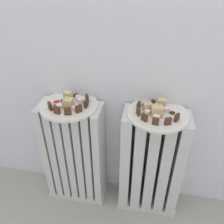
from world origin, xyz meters
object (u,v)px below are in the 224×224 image
radiator_left (75,155)px  fork (70,105)px  plate_right (158,114)px  jam_bowl_left (57,104)px  jam_bowl_right (155,108)px  plate_left (69,105)px  radiator_right (151,165)px

radiator_left → fork: 0.33m
plate_right → jam_bowl_left: (-0.46, -0.03, 0.02)m
jam_bowl_left → plate_right: bearing=3.3°
jam_bowl_right → fork: jam_bowl_right is taller
radiator_left → plate_right: plate_right is taller
plate_right → jam_bowl_left: 0.46m
jam_bowl_right → fork: 0.39m
plate_left → radiator_left: bearing=0.0°
radiator_right → plate_left: bearing=180.0°
radiator_left → radiator_right: size_ratio=1.00×
plate_left → jam_bowl_right: (0.40, 0.02, 0.02)m
plate_left → jam_bowl_right: bearing=2.7°
plate_left → fork: size_ratio=2.98×
plate_right → fork: fork is taller
radiator_right → jam_bowl_left: 0.57m
jam_bowl_right → plate_right: bearing=-56.0°
plate_left → fork: fork is taller
radiator_right → jam_bowl_right: 0.34m
plate_right → fork: bearing=-178.7°
radiator_left → plate_left: (-0.00, 0.00, 0.32)m
radiator_right → fork: fork is taller
jam_bowl_left → radiator_right: bearing=3.3°
radiator_left → fork: size_ratio=6.70×
radiator_left → jam_bowl_right: jam_bowl_right is taller
plate_right → fork: size_ratio=2.98×
radiator_right → jam_bowl_left: (-0.46, -0.03, 0.34)m
jam_bowl_left → jam_bowl_right: (0.45, 0.05, -0.00)m
plate_right → jam_bowl_left: size_ratio=7.28×
radiator_left → fork: bearing=-40.6°
plate_right → fork: 0.40m
radiator_left → fork: (0.01, -0.01, 0.33)m
radiator_right → fork: bearing=-178.7°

